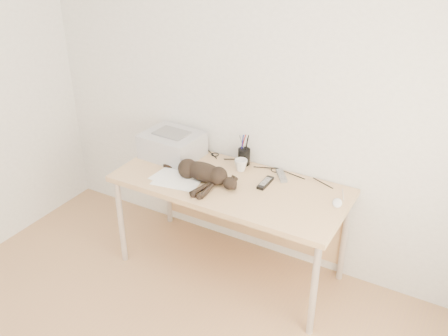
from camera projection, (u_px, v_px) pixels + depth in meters
The scene contains 11 objects.
wall_back at pixel (256, 89), 3.40m from camera, with size 3.50×3.50×0.00m, color white.
desk at pixel (236, 194), 3.52m from camera, with size 1.60×0.70×0.74m.
printer at pixel (172, 145), 3.71m from camera, with size 0.42×0.36×0.19m.
papers at pixel (177, 179), 3.43m from camera, with size 0.37×0.28×0.01m.
cat at pixel (201, 173), 3.39m from camera, with size 0.62×0.29×0.14m.
mug at pixel (241, 165), 3.53m from camera, with size 0.09×0.09×0.09m, color white.
pen_cup at pixel (244, 156), 3.60m from camera, with size 0.09×0.09×0.23m.
remote_grey at pixel (282, 176), 3.46m from camera, with size 0.05×0.17×0.02m, color slate.
remote_black at pixel (265, 183), 3.37m from camera, with size 0.05×0.18×0.02m, color black.
mouse at pixel (337, 201), 3.15m from camera, with size 0.06×0.11×0.03m, color white.
cable_tangle at pixel (251, 164), 3.63m from camera, with size 1.36×0.07×0.01m, color black, non-canonical shape.
Camera 1 is at (1.41, -1.19, 2.43)m, focal length 40.00 mm.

